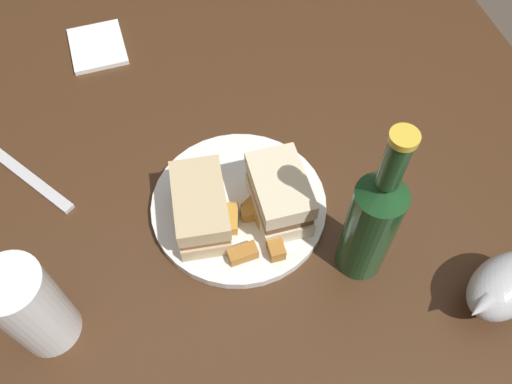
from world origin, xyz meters
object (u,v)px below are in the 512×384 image
Objects in this scene: napkin at (97,46)px; sandwich_half_right at (279,195)px; fork at (28,177)px; plate at (239,205)px; pint_glass at (35,311)px; gravy_boat at (504,287)px; cider_bottle at (372,222)px; sandwich_half_left at (201,208)px.

sandwich_half_right is at bearing 26.72° from napkin.
plate is at bearing -151.64° from fork.
sandwich_half_right is 0.45m from napkin.
plate is 2.29× the size of sandwich_half_right.
pint_glass reaches higher than sandwich_half_right.
pint_glass is 1.32× the size of napkin.
gravy_boat is 0.18m from cider_bottle.
plate is at bearing -128.97° from gravy_boat.
napkin is (-0.59, -0.42, -0.04)m from gravy_boat.
plate is at bearing -116.94° from sandwich_half_right.
pint_glass is 0.55m from gravy_boat.
gravy_boat is (0.19, 0.22, -0.01)m from sandwich_half_right.
gravy_boat is (0.20, 0.32, -0.00)m from sandwich_half_left.
pint_glass is (0.09, -0.21, 0.02)m from sandwich_half_left.
napkin is at bearing -157.95° from plate.
sandwich_half_left reaches higher than fork.
pint_glass is 0.55× the size of cider_bottle.
plate reaches higher than napkin.
gravy_boat reaches higher than fork.
plate is at bearing 111.59° from pint_glass.
cider_bottle is at bearing 60.26° from sandwich_half_left.
sandwich_half_right is 0.73× the size of pint_glass.
sandwich_half_left is 0.27m from fork.
cider_bottle is at bearing 87.75° from pint_glass.
pint_glass is (0.08, -0.31, 0.01)m from sandwich_half_right.
pint_glass is (0.10, -0.26, 0.06)m from plate.
plate is 0.92× the size of cider_bottle.
fork is at bearing -175.91° from pint_glass.
fork is (-0.15, -0.23, -0.04)m from sandwich_half_left.
napkin reaches higher than fork.
napkin is at bearing -153.28° from sandwich_half_right.
plate is 0.31m from fork.
cider_bottle is 0.49m from fork.
cider_bottle reaches higher than fork.
cider_bottle is at bearing 47.50° from plate.
sandwich_half_left is 1.15× the size of sandwich_half_right.
plate is 0.20m from cider_bottle.
sandwich_half_right is 0.81× the size of gravy_boat.
plate is 0.35m from gravy_boat.
napkin is 0.28m from fork.
napkin is at bearing -150.25° from cider_bottle.
plate is 1.67× the size of pint_glass.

